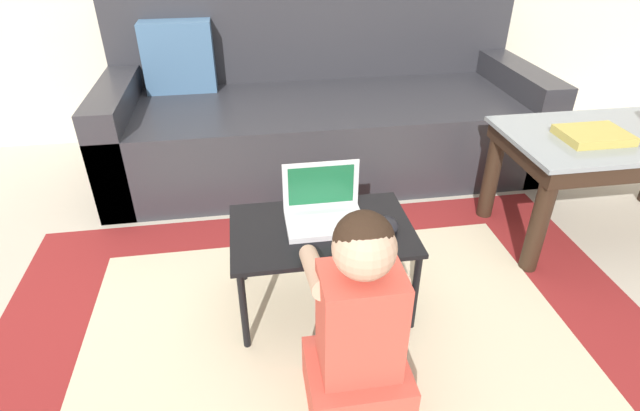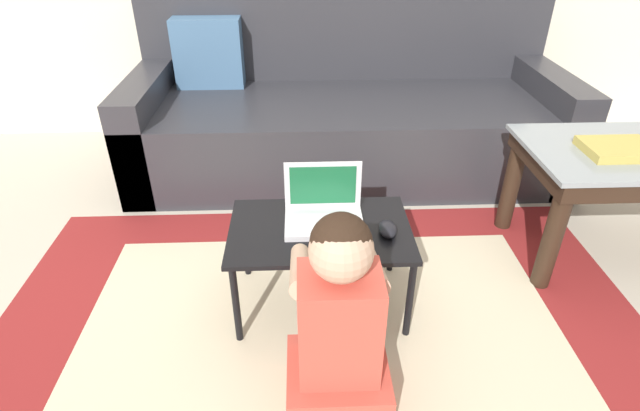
{
  "view_description": "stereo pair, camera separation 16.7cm",
  "coord_description": "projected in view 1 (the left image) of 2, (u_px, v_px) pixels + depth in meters",
  "views": [
    {
      "loc": [
        -0.22,
        -1.39,
        1.29
      ],
      "look_at": [
        0.0,
        0.03,
        0.4
      ],
      "focal_mm": 28.0,
      "sensor_mm": 36.0,
      "label": 1
    },
    {
      "loc": [
        -0.06,
        -1.41,
        1.29
      ],
      "look_at": [
        0.0,
        0.03,
        0.4
      ],
      "focal_mm": 28.0,
      "sensor_mm": 36.0,
      "label": 2
    }
  ],
  "objects": [
    {
      "name": "ground_plane",
      "position": [
        321.0,
        300.0,
        1.88
      ],
      "size": [
        16.0,
        16.0,
        0.0
      ],
      "primitive_type": "plane",
      "color": "beige"
    },
    {
      "name": "area_rug",
      "position": [
        333.0,
        346.0,
        1.68
      ],
      "size": [
        2.31,
        1.7,
        0.01
      ],
      "color": "maroon",
      "rests_on": "ground_plane"
    },
    {
      "name": "couch",
      "position": [
        321.0,
        110.0,
        2.75
      ],
      "size": [
        2.24,
        0.94,
        0.87
      ],
      "color": "#2D2D33",
      "rests_on": "ground_plane"
    },
    {
      "name": "computer_mouse",
      "position": [
        389.0,
        225.0,
        1.67
      ],
      "size": [
        0.06,
        0.1,
        0.04
      ],
      "color": "black",
      "rests_on": "laptop_desk"
    },
    {
      "name": "book_on_table",
      "position": [
        594.0,
        135.0,
        1.95
      ],
      "size": [
        0.25,
        0.19,
        0.03
      ],
      "color": "tan",
      "rests_on": "coffee_table"
    },
    {
      "name": "coffee_table",
      "position": [
        619.0,
        151.0,
        2.06
      ],
      "size": [
        0.97,
        0.52,
        0.48
      ],
      "color": "gray",
      "rests_on": "ground_plane"
    },
    {
      "name": "laptop_desk",
      "position": [
        323.0,
        237.0,
        1.7
      ],
      "size": [
        0.62,
        0.4,
        0.34
      ],
      "color": "black",
      "rests_on": "ground_plane"
    },
    {
      "name": "laptop",
      "position": [
        324.0,
        213.0,
        1.7
      ],
      "size": [
        0.27,
        0.18,
        0.2
      ],
      "color": "silver",
      "rests_on": "laptop_desk"
    },
    {
      "name": "person_seated",
      "position": [
        359.0,
        327.0,
        1.35
      ],
      "size": [
        0.29,
        0.42,
        0.66
      ],
      "color": "#CC4C3D",
      "rests_on": "ground_plane"
    }
  ]
}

